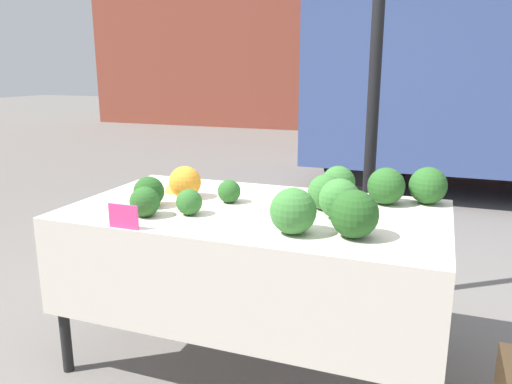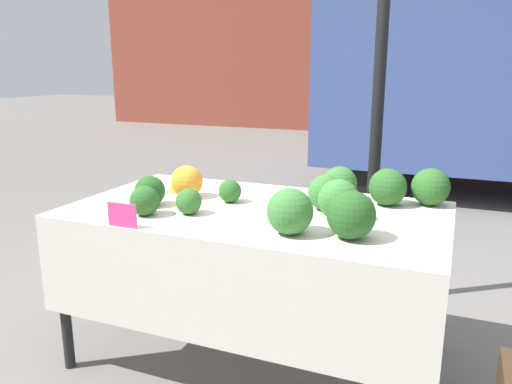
% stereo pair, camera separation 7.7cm
% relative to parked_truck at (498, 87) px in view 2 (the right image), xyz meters
% --- Properties ---
extents(ground_plane, '(40.00, 40.00, 0.00)m').
position_rel_parked_truck_xyz_m(ground_plane, '(-1.21, -4.38, -1.22)').
color(ground_plane, slate).
extents(building_facade, '(16.00, 0.60, 5.13)m').
position_rel_parked_truck_xyz_m(building_facade, '(-1.21, 5.17, 1.35)').
color(building_facade, brown).
rests_on(building_facade, ground_plane).
extents(tent_pole, '(0.07, 0.07, 2.40)m').
position_rel_parked_truck_xyz_m(tent_pole, '(-0.80, -3.54, -0.02)').
color(tent_pole, black).
rests_on(tent_pole, ground_plane).
extents(parked_truck, '(4.14, 2.26, 2.26)m').
position_rel_parked_truck_xyz_m(parked_truck, '(0.00, 0.00, 0.00)').
color(parked_truck, '#384C84').
rests_on(parked_truck, ground_plane).
extents(market_table, '(1.75, 0.98, 0.79)m').
position_rel_parked_truck_xyz_m(market_table, '(-1.21, -4.44, -0.52)').
color(market_table, beige).
rests_on(market_table, ground_plane).
extents(orange_cauliflower, '(0.16, 0.16, 0.16)m').
position_rel_parked_truck_xyz_m(orange_cauliflower, '(-1.62, -4.31, -0.35)').
color(orange_cauliflower, orange).
rests_on(orange_cauliflower, market_table).
extents(romanesco_head, '(0.12, 0.12, 0.10)m').
position_rel_parked_truck_xyz_m(romanesco_head, '(-1.73, -4.22, -0.39)').
color(romanesco_head, '#93B238').
rests_on(romanesco_head, market_table).
extents(broccoli_head_0, '(0.18, 0.18, 0.18)m').
position_rel_parked_truck_xyz_m(broccoli_head_0, '(-0.65, -4.08, -0.35)').
color(broccoli_head_0, '#285B23').
rests_on(broccoli_head_0, market_table).
extents(broccoli_head_1, '(0.17, 0.17, 0.17)m').
position_rel_parked_truck_xyz_m(broccoli_head_1, '(-0.88, -4.07, -0.35)').
color(broccoli_head_1, '#336B2D').
rests_on(broccoli_head_1, market_table).
extents(broccoli_head_2, '(0.15, 0.15, 0.15)m').
position_rel_parked_truck_xyz_m(broccoli_head_2, '(-1.70, -4.52, -0.36)').
color(broccoli_head_2, '#23511E').
rests_on(broccoli_head_2, market_table).
extents(broccoli_head_3, '(0.17, 0.17, 0.17)m').
position_rel_parked_truck_xyz_m(broccoli_head_3, '(-0.90, -4.27, -0.35)').
color(broccoli_head_3, '#336B2D').
rests_on(broccoli_head_3, market_table).
extents(broccoli_head_4, '(0.19, 0.19, 0.19)m').
position_rel_parked_truck_xyz_m(broccoli_head_4, '(-0.94, -4.67, -0.34)').
color(broccoli_head_4, '#387533').
rests_on(broccoli_head_4, market_table).
extents(broccoli_head_5, '(0.19, 0.19, 0.19)m').
position_rel_parked_truck_xyz_m(broccoli_head_5, '(-0.71, -4.63, -0.34)').
color(broccoli_head_5, '#23511E').
rests_on(broccoli_head_5, market_table).
extents(broccoli_head_6, '(0.11, 0.11, 0.11)m').
position_rel_parked_truck_xyz_m(broccoli_head_6, '(-1.37, -4.32, -0.38)').
color(broccoli_head_6, '#285B23').
rests_on(broccoli_head_6, market_table).
extents(broccoli_head_7, '(0.18, 0.18, 0.18)m').
position_rel_parked_truck_xyz_m(broccoli_head_7, '(-0.81, -4.41, -0.35)').
color(broccoli_head_7, '#387533').
rests_on(broccoli_head_7, market_table).
extents(broccoli_head_8, '(0.18, 0.18, 0.18)m').
position_rel_parked_truck_xyz_m(broccoli_head_8, '(-0.46, -4.00, -0.34)').
color(broccoli_head_8, '#285B23').
rests_on(broccoli_head_8, market_table).
extents(broccoli_head_9, '(0.13, 0.13, 0.13)m').
position_rel_parked_truck_xyz_m(broccoli_head_9, '(-1.63, -4.67, -0.37)').
color(broccoli_head_9, '#285B23').
rests_on(broccoli_head_9, market_table).
extents(broccoli_head_10, '(0.12, 0.12, 0.12)m').
position_rel_parked_truck_xyz_m(broccoli_head_10, '(-1.46, -4.58, -0.38)').
color(broccoli_head_10, '#2D6628').
rests_on(broccoli_head_10, market_table).
extents(price_sign, '(0.14, 0.01, 0.10)m').
position_rel_parked_truck_xyz_m(price_sign, '(-1.61, -4.85, -0.38)').
color(price_sign, '#E53D84').
rests_on(price_sign, market_table).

